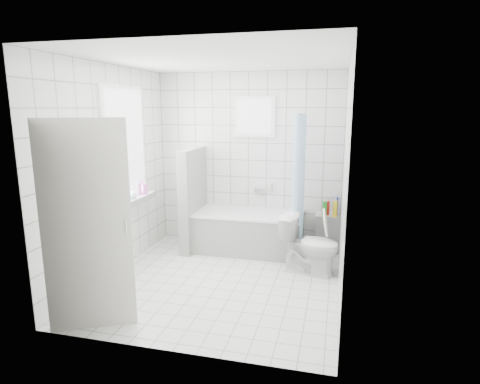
# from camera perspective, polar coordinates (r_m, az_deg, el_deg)

# --- Properties ---
(ground) EXTENTS (3.00, 3.00, 0.00)m
(ground) POSITION_cam_1_polar(r_m,az_deg,el_deg) (5.04, -2.70, -12.48)
(ground) COLOR white
(ground) RESTS_ON ground
(ceiling) EXTENTS (3.00, 3.00, 0.00)m
(ceiling) POSITION_cam_1_polar(r_m,az_deg,el_deg) (4.62, -3.03, 18.33)
(ceiling) COLOR white
(ceiling) RESTS_ON ground
(wall_back) EXTENTS (2.80, 0.02, 2.60)m
(wall_back) POSITION_cam_1_polar(r_m,az_deg,el_deg) (6.10, 1.20, 4.55)
(wall_back) COLOR white
(wall_back) RESTS_ON ground
(wall_front) EXTENTS (2.80, 0.02, 2.60)m
(wall_front) POSITION_cam_1_polar(r_m,az_deg,el_deg) (3.28, -10.37, -2.11)
(wall_front) COLOR white
(wall_front) RESTS_ON ground
(wall_left) EXTENTS (0.02, 3.00, 2.60)m
(wall_left) POSITION_cam_1_polar(r_m,az_deg,el_deg) (5.23, -17.73, 2.75)
(wall_left) COLOR white
(wall_left) RESTS_ON ground
(wall_right) EXTENTS (0.02, 3.00, 2.60)m
(wall_right) POSITION_cam_1_polar(r_m,az_deg,el_deg) (4.47, 14.62, 1.44)
(wall_right) COLOR white
(wall_right) RESTS_ON ground
(window_left) EXTENTS (0.01, 0.90, 1.40)m
(window_left) POSITION_cam_1_polar(r_m,az_deg,el_deg) (5.43, -15.87, 6.37)
(window_left) COLOR white
(window_left) RESTS_ON wall_left
(window_back) EXTENTS (0.50, 0.01, 0.50)m
(window_back) POSITION_cam_1_polar(r_m,az_deg,el_deg) (5.98, 2.08, 10.65)
(window_back) COLOR white
(window_back) RESTS_ON wall_back
(window_sill) EXTENTS (0.18, 1.02, 0.08)m
(window_sill) POSITION_cam_1_polar(r_m,az_deg,el_deg) (5.52, -15.03, -1.28)
(window_sill) COLOR white
(window_sill) RESTS_ON wall_left
(door) EXTENTS (0.73, 0.39, 2.00)m
(door) POSITION_cam_1_polar(r_m,az_deg,el_deg) (3.96, -20.92, -4.78)
(door) COLOR silver
(door) RESTS_ON ground
(bathtub) EXTENTS (1.55, 0.77, 0.58)m
(bathtub) POSITION_cam_1_polar(r_m,az_deg,el_deg) (5.94, 1.29, -5.65)
(bathtub) COLOR white
(bathtub) RESTS_ON ground
(partition_wall) EXTENTS (0.15, 0.85, 1.50)m
(partition_wall) POSITION_cam_1_polar(r_m,az_deg,el_deg) (6.00, -6.67, -0.98)
(partition_wall) COLOR white
(partition_wall) RESTS_ON ground
(tiled_ledge) EXTENTS (0.40, 0.24, 0.55)m
(tiled_ledge) POSITION_cam_1_polar(r_m,az_deg,el_deg) (6.06, 12.53, -5.73)
(tiled_ledge) COLOR white
(tiled_ledge) RESTS_ON ground
(toilet) EXTENTS (0.80, 0.55, 0.75)m
(toilet) POSITION_cam_1_polar(r_m,az_deg,el_deg) (5.22, 9.94, -7.39)
(toilet) COLOR white
(toilet) RESTS_ON ground
(curtain_rod) EXTENTS (0.02, 0.80, 0.02)m
(curtain_rod) POSITION_cam_1_polar(r_m,az_deg,el_deg) (5.52, 8.73, 10.94)
(curtain_rod) COLOR silver
(curtain_rod) RESTS_ON wall_back
(shower_curtain) EXTENTS (0.14, 0.48, 1.78)m
(shower_curtain) POSITION_cam_1_polar(r_m,az_deg,el_deg) (5.48, 8.31, 1.47)
(shower_curtain) COLOR #428EC2
(shower_curtain) RESTS_ON curtain_rod
(tub_faucet) EXTENTS (0.18, 0.06, 0.06)m
(tub_faucet) POSITION_cam_1_polar(r_m,az_deg,el_deg) (6.09, 2.91, 0.24)
(tub_faucet) COLOR silver
(tub_faucet) RESTS_ON wall_back
(sill_bottles) EXTENTS (0.15, 0.80, 0.31)m
(sill_bottles) POSITION_cam_1_polar(r_m,az_deg,el_deg) (5.37, -15.73, 0.04)
(sill_bottles) COLOR #DE569A
(sill_bottles) RESTS_ON window_sill
(ledge_bottles) EXTENTS (0.22, 0.18, 0.26)m
(ledge_bottles) POSITION_cam_1_polar(r_m,az_deg,el_deg) (5.92, 12.82, -2.21)
(ledge_bottles) COLOR red
(ledge_bottles) RESTS_ON tiled_ledge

